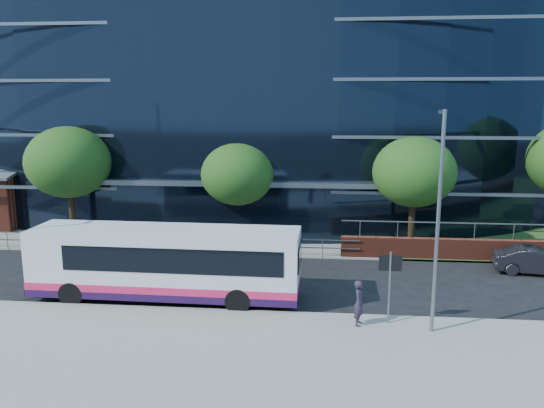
# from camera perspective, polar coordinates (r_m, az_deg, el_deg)

# --- Properties ---
(ground) EXTENTS (200.00, 200.00, 0.00)m
(ground) POSITION_cam_1_polar(r_m,az_deg,el_deg) (22.53, 0.19, -10.92)
(ground) COLOR black
(ground) RESTS_ON ground
(pavement_near) EXTENTS (80.00, 8.00, 0.15)m
(pavement_near) POSITION_cam_1_polar(r_m,az_deg,el_deg) (17.99, -1.34, -16.65)
(pavement_near) COLOR gray
(pavement_near) RESTS_ON ground
(kerb) EXTENTS (80.00, 0.25, 0.16)m
(kerb) POSITION_cam_1_polar(r_m,az_deg,el_deg) (21.58, -0.06, -11.72)
(kerb) COLOR gray
(kerb) RESTS_ON ground
(yellow_line_outer) EXTENTS (80.00, 0.08, 0.01)m
(yellow_line_outer) POSITION_cam_1_polar(r_m,az_deg,el_deg) (21.80, -0.00, -11.69)
(yellow_line_outer) COLOR gold
(yellow_line_outer) RESTS_ON ground
(yellow_line_inner) EXTENTS (80.00, 0.08, 0.01)m
(yellow_line_inner) POSITION_cam_1_polar(r_m,az_deg,el_deg) (21.93, 0.03, -11.54)
(yellow_line_inner) COLOR gold
(yellow_line_inner) RESTS_ON ground
(far_forecourt) EXTENTS (50.00, 8.00, 0.10)m
(far_forecourt) POSITION_cam_1_polar(r_m,az_deg,el_deg) (33.83, -8.26, -3.41)
(far_forecourt) COLOR gray
(far_forecourt) RESTS_ON ground
(glass_office) EXTENTS (44.00, 23.10, 16.00)m
(glass_office) POSITION_cam_1_polar(r_m,az_deg,el_deg) (42.08, -2.66, 10.46)
(glass_office) COLOR black
(glass_office) RESTS_ON ground
(guard_railings) EXTENTS (24.00, 0.05, 1.10)m
(guard_railings) POSITION_cam_1_polar(r_m,az_deg,el_deg) (30.49, -13.73, -3.73)
(guard_railings) COLOR slate
(guard_railings) RESTS_ON ground
(apartment_block) EXTENTS (60.00, 42.00, 30.00)m
(apartment_block) POSITION_cam_1_polar(r_m,az_deg,el_deg) (83.66, 27.15, 11.71)
(apartment_block) COLOR #2D511E
(apartment_block) RESTS_ON ground
(street_sign) EXTENTS (0.85, 0.09, 2.80)m
(street_sign) POSITION_cam_1_polar(r_m,az_deg,el_deg) (20.39, 12.57, -7.18)
(street_sign) COLOR slate
(street_sign) RESTS_ON pavement_near
(tree_far_a) EXTENTS (4.95, 4.95, 6.98)m
(tree_far_a) POSITION_cam_1_polar(r_m,az_deg,el_deg) (33.52, -21.05, 4.21)
(tree_far_a) COLOR black
(tree_far_a) RESTS_ON ground
(tree_far_b) EXTENTS (4.29, 4.29, 6.05)m
(tree_far_b) POSITION_cam_1_polar(r_m,az_deg,el_deg) (30.99, -3.72, 3.20)
(tree_far_b) COLOR black
(tree_far_b) RESTS_ON ground
(tree_far_c) EXTENTS (4.62, 4.62, 6.51)m
(tree_far_c) POSITION_cam_1_polar(r_m,az_deg,el_deg) (30.49, 15.04, 3.33)
(tree_far_c) COLOR black
(tree_far_c) RESTS_ON ground
(tree_dist_e) EXTENTS (4.62, 4.62, 6.51)m
(tree_dist_e) POSITION_cam_1_polar(r_m,az_deg,el_deg) (64.81, 25.55, 6.54)
(tree_dist_e) COLOR black
(tree_dist_e) RESTS_ON ground
(streetlight_east) EXTENTS (0.15, 0.77, 8.00)m
(streetlight_east) POSITION_cam_1_polar(r_m,az_deg,el_deg) (19.49, 17.44, -1.29)
(streetlight_east) COLOR slate
(streetlight_east) RESTS_ON pavement_near
(city_bus) EXTENTS (11.53, 2.82, 3.11)m
(city_bus) POSITION_cam_1_polar(r_m,az_deg,el_deg) (23.15, -11.12, -6.20)
(city_bus) COLOR silver
(city_bus) RESTS_ON ground
(parked_car) EXTENTS (4.12, 1.89, 1.31)m
(parked_car) POSITION_cam_1_polar(r_m,az_deg,el_deg) (29.36, 26.53, -5.50)
(parked_car) COLOR black
(parked_car) RESTS_ON ground
(pedestrian) EXTENTS (0.55, 0.71, 1.73)m
(pedestrian) POSITION_cam_1_polar(r_m,az_deg,el_deg) (20.38, 9.37, -10.45)
(pedestrian) COLOR #2C2233
(pedestrian) RESTS_ON pavement_near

